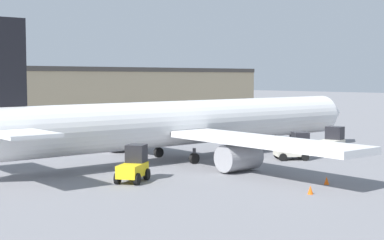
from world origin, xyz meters
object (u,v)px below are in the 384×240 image
safety_cone_far (327,181)px  pushback_tug (332,141)px  baggage_tug (134,165)px  safety_cone_near (310,190)px  ground_crew_worker (332,139)px  belt_loader_truck (294,147)px  airplane (183,124)px

safety_cone_far → pushback_tug: bearing=29.6°
baggage_tug → safety_cone_near: (4.79, -11.30, -0.85)m
pushback_tug → safety_cone_near: (-18.60, -9.58, -0.83)m
safety_cone_near → baggage_tug: bearing=113.0°
pushback_tug → ground_crew_worker: bearing=25.2°
pushback_tug → safety_cone_near: 20.94m
belt_loader_truck → safety_cone_near: (-12.04, -9.51, -0.84)m
pushback_tug → airplane: bearing=147.2°
belt_loader_truck → pushback_tug: 6.56m
baggage_tug → ground_crew_worker: bearing=-29.1°
belt_loader_truck → safety_cone_near: size_ratio=6.14×
airplane → safety_cone_near: 17.43m
safety_cone_near → safety_cone_far: same height
pushback_tug → safety_cone_near: size_ratio=5.01×
ground_crew_worker → safety_cone_far: bearing=-130.9°
safety_cone_near → safety_cone_far: bearing=16.0°
ground_crew_worker → pushback_tug: 3.81m
baggage_tug → belt_loader_truck: baggage_tug is taller
ground_crew_worker → belt_loader_truck: 10.02m
baggage_tug → belt_loader_truck: 16.93m
safety_cone_far → airplane: bearing=84.1°
ground_crew_worker → safety_cone_near: 24.73m
airplane → belt_loader_truck: size_ratio=13.11×
belt_loader_truck → safety_cone_near: 15.37m
airplane → safety_cone_near: size_ratio=80.46×
airplane → baggage_tug: size_ratio=13.41×
ground_crew_worker → baggage_tug: 26.65m
safety_cone_near → safety_cone_far: (3.55, 1.02, 0.00)m
pushback_tug → belt_loader_truck: bearing=174.7°
airplane → pushback_tug: (13.47, -6.82, -2.08)m
belt_loader_truck → safety_cone_far: 12.04m
baggage_tug → safety_cone_near: 12.31m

